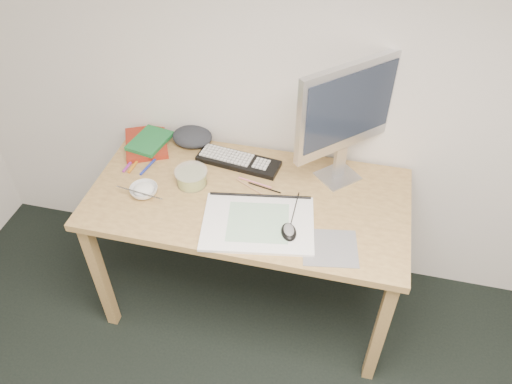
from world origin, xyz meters
The scene contains 18 objects.
desk centered at (-0.19, 1.43, 0.67)m, with size 1.40×0.70×0.75m.
mousepad centered at (0.20, 1.21, 0.75)m, with size 0.22×0.20×0.00m, color slate.
sketchpad centered at (-0.11, 1.27, 0.76)m, with size 0.46×0.33×0.01m, color white.
keyboard centered at (-0.29, 1.64, 0.76)m, with size 0.39×0.13×0.02m, color black.
monitor centered at (0.18, 1.65, 1.11)m, with size 0.37×0.37×0.57m.
mouse centered at (0.03, 1.24, 0.78)m, with size 0.06×0.10×0.03m, color black.
rice_bowl centered at (-0.64, 1.34, 0.77)m, with size 0.12×0.12×0.04m, color white.
chopsticks centered at (-0.64, 1.30, 0.79)m, with size 0.02×0.02×0.22m, color silver.
fruit_tub centered at (-0.45, 1.45, 0.79)m, with size 0.15×0.15×0.07m, color gold.
book_red centered at (-0.76, 1.67, 0.76)m, with size 0.20×0.26×0.03m, color maroon.
book_green centered at (-0.74, 1.66, 0.79)m, with size 0.15×0.21×0.02m, color #1B6E33.
cloth_lump centered at (-0.55, 1.75, 0.78)m, with size 0.17×0.14×0.07m, color #25272C.
pencil_pink centered at (-0.18, 1.52, 0.75)m, with size 0.01×0.01×0.16m, color pink.
pencil_tan centered at (-0.19, 1.48, 0.75)m, with size 0.01×0.01×0.18m, color tan.
pencil_black centered at (-0.13, 1.49, 0.75)m, with size 0.01×0.01×0.16m, color black.
marker_blue centered at (-0.69, 1.51, 0.76)m, with size 0.01×0.01×0.13m, color #1D2C9F.
marker_orange centered at (-0.76, 1.52, 0.76)m, with size 0.01×0.01×0.15m, color #C57417.
marker_purple centered at (-0.78, 1.52, 0.76)m, with size 0.01×0.01×0.14m, color purple.
Camera 1 is at (0.21, -0.12, 2.25)m, focal length 35.00 mm.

